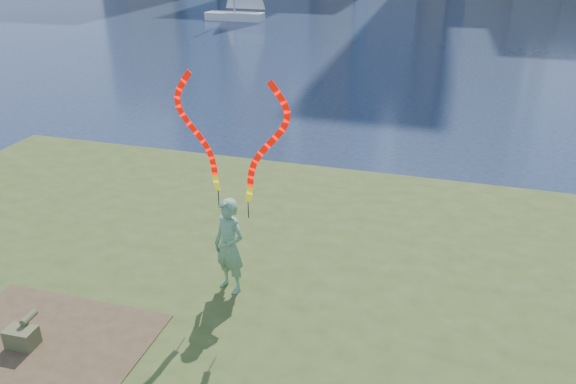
% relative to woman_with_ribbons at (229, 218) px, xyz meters
% --- Properties ---
extents(ground, '(320.00, 320.00, 0.00)m').
position_rel_woman_with_ribbons_xyz_m(ground, '(-0.04, 0.66, -2.20)').
color(ground, '#19253E').
rests_on(ground, ground).
extents(grassy_knoll, '(20.00, 18.00, 0.80)m').
position_rel_woman_with_ribbons_xyz_m(grassy_knoll, '(-0.04, -1.63, -1.86)').
color(grassy_knoll, '#39481A').
rests_on(grassy_knoll, ground).
extents(dirt_patch, '(3.20, 3.00, 0.02)m').
position_rel_woman_with_ribbons_xyz_m(dirt_patch, '(-2.24, -2.54, -1.39)').
color(dirt_patch, '#47331E').
rests_on(dirt_patch, grassy_knoll).
extents(woman_with_ribbons, '(1.93, 0.84, 4.10)m').
position_rel_woman_with_ribbons_xyz_m(woman_with_ribbons, '(0.00, 0.00, 0.00)').
color(woman_with_ribbons, '#19691F').
rests_on(woman_with_ribbons, grassy_knoll).
extents(canvas_bag, '(0.46, 0.53, 0.43)m').
position_rel_woman_with_ribbons_xyz_m(canvas_bag, '(-2.49, -2.33, -1.22)').
color(canvas_bag, '#4F502D').
rests_on(canvas_bag, grassy_knoll).
extents(sailboat, '(4.97, 1.55, 7.54)m').
position_rel_woman_with_ribbons_xyz_m(sailboat, '(-13.85, 36.28, -0.90)').
color(sailboat, white).
rests_on(sailboat, ground).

